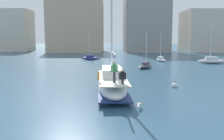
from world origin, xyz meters
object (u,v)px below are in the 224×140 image
at_px(moored_cutter_right, 161,59).
at_px(moored_sloop_far, 91,58).
at_px(moored_cutter_left, 212,61).
at_px(moored_sloop_near, 145,66).
at_px(mooring_buoy, 174,86).
at_px(main_sailboat, 112,83).
at_px(seagull, 139,104).

bearing_deg(moored_cutter_right, moored_sloop_far, 165.78).
bearing_deg(moored_sloop_far, moored_cutter_left, -19.42).
height_order(moored_sloop_near, mooring_buoy, moored_sloop_near).
relative_size(main_sailboat, mooring_buoy, 14.84).
bearing_deg(seagull, main_sailboat, 109.83).
relative_size(moored_sloop_near, seagull, 5.13).
relative_size(moored_sloop_far, moored_cutter_left, 0.84).
relative_size(main_sailboat, moored_cutter_left, 1.68).
bearing_deg(moored_sloop_near, moored_sloop_far, 121.61).
relative_size(moored_sloop_near, moored_cutter_left, 0.77).
distance_m(moored_cutter_left, mooring_buoy, 26.35).
bearing_deg(seagull, moored_cutter_left, 60.24).
relative_size(moored_cutter_left, seagull, 6.66).
bearing_deg(mooring_buoy, main_sailboat, -156.44).
height_order(main_sailboat, moored_cutter_left, main_sailboat).
bearing_deg(moored_sloop_far, seagull, -81.08).
bearing_deg(main_sailboat, moored_sloop_near, 73.08).
bearing_deg(moored_sloop_far, moored_sloop_near, -58.39).
bearing_deg(main_sailboat, mooring_buoy, 23.56).
height_order(moored_sloop_far, moored_cutter_left, moored_cutter_left).
distance_m(main_sailboat, seagull, 5.22).
height_order(moored_cutter_left, mooring_buoy, moored_cutter_left).
bearing_deg(mooring_buoy, moored_cutter_left, 60.30).
distance_m(moored_cutter_right, seagull, 36.03).
bearing_deg(mooring_buoy, moored_sloop_far, 108.49).
bearing_deg(mooring_buoy, seagull, -119.95).
xyz_separation_m(moored_sloop_far, mooring_buoy, (10.42, -31.16, -0.32)).
height_order(moored_sloop_far, moored_cutter_right, moored_sloop_far).
bearing_deg(moored_cutter_right, moored_cutter_left, -27.42).
xyz_separation_m(moored_cutter_left, seagull, (-17.40, -30.43, -0.24)).
xyz_separation_m(moored_cutter_right, seagull, (-8.64, -34.98, -0.12)).
distance_m(main_sailboat, moored_sloop_far, 34.10).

